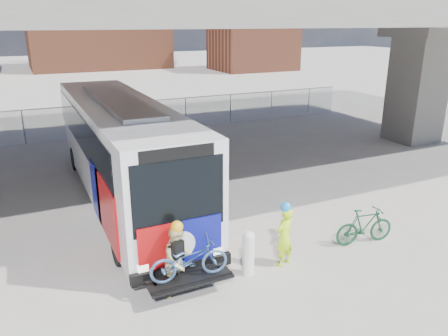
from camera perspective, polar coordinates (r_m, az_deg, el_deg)
ground at (r=14.83m, az=-3.09°, el=-5.92°), size 160.00×160.00×0.00m
bus at (r=15.71m, az=-13.30°, el=3.19°), size 2.67×12.94×3.69m
overpass at (r=17.27m, az=-8.85°, el=19.71°), size 40.00×16.00×7.95m
chainlink_fence at (r=25.47m, az=-13.56°, el=7.39°), size 30.00×0.06×30.00m
brick_buildings at (r=61.07m, az=-20.30°, el=16.82°), size 54.00×22.00×12.00m
bollard at (r=11.22m, az=3.20°, el=-10.81°), size 0.31×0.31×1.20m
cyclist_hivis at (r=11.60m, az=7.90°, el=-8.67°), size 0.69×0.56×1.80m
cyclist_tan at (r=10.44m, az=-6.01°, el=-11.79°), size 1.02×0.93×1.86m
bike_parked at (r=13.32m, az=17.89°, el=-7.23°), size 1.88×0.78×1.09m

